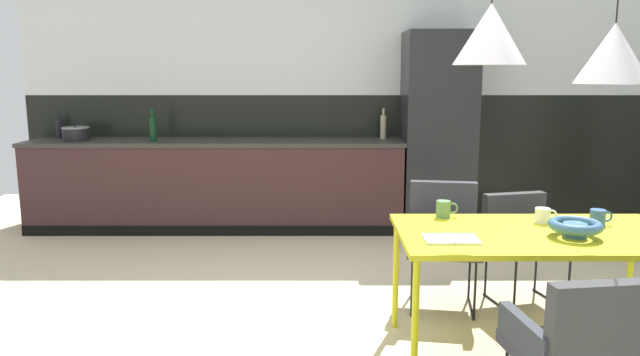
% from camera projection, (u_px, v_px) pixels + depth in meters
% --- Properties ---
extents(back_wall_splashback_dark, '(6.99, 0.12, 1.34)m').
position_uv_depth(back_wall_splashback_dark, '(358.00, 158.00, 6.40)').
color(back_wall_splashback_dark, black).
rests_on(back_wall_splashback_dark, ground).
extents(back_wall_panel_upper, '(6.99, 0.12, 1.34)m').
position_uv_depth(back_wall_panel_upper, '(359.00, 29.00, 6.16)').
color(back_wall_panel_upper, silver).
rests_on(back_wall_panel_upper, back_wall_splashback_dark).
extents(kitchen_counter, '(3.75, 0.63, 0.91)m').
position_uv_depth(kitchen_counter, '(214.00, 185.00, 6.08)').
color(kitchen_counter, '#3D2325').
rests_on(kitchen_counter, ground).
extents(refrigerator_column, '(0.69, 0.60, 1.97)m').
position_uv_depth(refrigerator_column, '(435.00, 132.00, 5.99)').
color(refrigerator_column, '#232326').
rests_on(refrigerator_column, ground).
extents(dining_table, '(1.53, 0.84, 0.72)m').
position_uv_depth(dining_table, '(536.00, 240.00, 3.29)').
color(dining_table, gold).
rests_on(dining_table, ground).
extents(armchair_near_window, '(0.57, 0.56, 0.74)m').
position_uv_depth(armchair_near_window, '(521.00, 231.00, 4.15)').
color(armchair_near_window, '#35353E').
rests_on(armchair_near_window, ground).
extents(armchair_corner_seat, '(0.55, 0.54, 0.84)m').
position_uv_depth(armchair_corner_seat, '(441.00, 229.00, 4.09)').
color(armchair_corner_seat, '#35353E').
rests_on(armchair_corner_seat, ground).
extents(armchair_head_of_table, '(0.54, 0.53, 0.80)m').
position_uv_depth(armchair_head_of_table, '(582.00, 341.00, 2.46)').
color(armchair_head_of_table, '#35353E').
rests_on(armchair_head_of_table, ground).
extents(fruit_bowl, '(0.28, 0.28, 0.09)m').
position_uv_depth(fruit_bowl, '(573.00, 226.00, 3.17)').
color(fruit_bowl, '#33607F').
rests_on(fruit_bowl, dining_table).
extents(open_book, '(0.28, 0.19, 0.02)m').
position_uv_depth(open_book, '(449.00, 239.00, 3.12)').
color(open_book, white).
rests_on(open_book, dining_table).
extents(mug_short_terracotta, '(0.13, 0.09, 0.09)m').
position_uv_depth(mug_short_terracotta, '(541.00, 215.00, 3.47)').
color(mug_short_terracotta, white).
rests_on(mug_short_terracotta, dining_table).
extents(mug_wide_latte, '(0.13, 0.08, 0.09)m').
position_uv_depth(mug_wide_latte, '(596.00, 217.00, 3.42)').
color(mug_wide_latte, '#335B93').
rests_on(mug_wide_latte, dining_table).
extents(mug_dark_espresso, '(0.13, 0.09, 0.10)m').
position_uv_depth(mug_dark_espresso, '(442.00, 209.00, 3.60)').
color(mug_dark_espresso, '#5B8456').
rests_on(mug_dark_espresso, dining_table).
extents(cooking_pot, '(0.26, 0.26, 0.16)m').
position_uv_depth(cooking_pot, '(73.00, 134.00, 5.94)').
color(cooking_pot, black).
rests_on(cooking_pot, kitchen_counter).
extents(bottle_wine_green, '(0.06, 0.06, 0.31)m').
position_uv_depth(bottle_wine_green, '(381.00, 126.00, 6.11)').
color(bottle_wine_green, tan).
rests_on(bottle_wine_green, kitchen_counter).
extents(bottle_spice_small, '(0.07, 0.07, 0.31)m').
position_uv_depth(bottle_spice_small, '(150.00, 128.00, 5.87)').
color(bottle_spice_small, '#0F3319').
rests_on(bottle_spice_small, kitchen_counter).
extents(bottle_oil_tall, '(0.07, 0.07, 0.26)m').
position_uv_depth(bottle_oil_tall, '(57.00, 128.00, 6.16)').
color(bottle_oil_tall, black).
rests_on(bottle_oil_tall, kitchen_counter).
extents(pendant_lamp_over_table_near, '(0.38, 0.38, 1.01)m').
position_uv_depth(pendant_lamp_over_table_near, '(488.00, 34.00, 3.13)').
color(pendant_lamp_over_table_near, black).
extents(pendant_lamp_over_table_far, '(0.37, 0.37, 1.11)m').
position_uv_depth(pendant_lamp_over_table_far, '(611.00, 53.00, 3.07)').
color(pendant_lamp_over_table_far, black).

